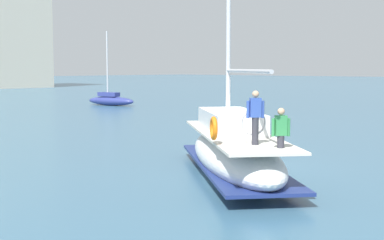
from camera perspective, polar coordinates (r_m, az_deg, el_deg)
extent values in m
plane|color=#38607A|center=(20.97, 5.82, -4.78)|extent=(400.00, 400.00, 0.00)
ellipsoid|color=white|center=(19.01, 4.40, -3.69)|extent=(7.94, 8.94, 1.40)
cube|color=navy|center=(19.06, 4.40, -4.63)|extent=(7.84, 8.81, 0.10)
cube|color=beige|center=(18.91, 4.42, -1.48)|extent=(7.49, 8.45, 0.08)
cube|color=white|center=(19.57, 4.00, -0.09)|extent=(4.04, 4.41, 0.70)
cylinder|color=#B7B7BC|center=(17.13, 5.63, 5.04)|extent=(3.75, 4.53, 0.12)
cylinder|color=silver|center=(23.18, 2.20, 1.07)|extent=(0.73, 0.62, 0.06)
torus|color=orange|center=(16.05, 2.25, -0.86)|extent=(0.55, 0.63, 0.70)
cylinder|color=#33333D|center=(16.07, 6.53, -1.14)|extent=(0.20, 0.20, 0.80)
cube|color=#3351AD|center=(16.00, 6.56, 1.28)|extent=(0.37, 0.36, 0.56)
sphere|color=tan|center=(15.98, 6.57, 2.67)|extent=(0.20, 0.20, 0.20)
cylinder|color=#3351AD|center=(15.96, 5.79, 1.09)|extent=(0.09, 0.09, 0.50)
cylinder|color=#3351AD|center=(16.06, 7.32, 1.11)|extent=(0.09, 0.09, 0.50)
cylinder|color=#33333D|center=(15.55, 9.13, -2.23)|extent=(0.20, 0.20, 0.35)
cube|color=#338C4C|center=(15.50, 9.16, -0.56)|extent=(0.37, 0.36, 0.56)
sphere|color=tan|center=(15.46, 9.18, 0.88)|extent=(0.20, 0.20, 0.20)
cylinder|color=#338C4C|center=(15.44, 8.37, -0.76)|extent=(0.09, 0.09, 0.50)
cylinder|color=#338C4C|center=(15.57, 9.93, -0.73)|extent=(0.09, 0.09, 0.50)
torus|color=silver|center=(16.28, 6.34, -0.28)|extent=(0.63, 0.53, 0.76)
ellipsoid|color=navy|center=(54.82, -8.35, 1.95)|extent=(2.43, 5.61, 0.88)
cube|color=navy|center=(54.96, -8.59, 2.63)|extent=(1.29, 2.31, 0.40)
cylinder|color=silver|center=(54.99, -8.74, 5.74)|extent=(0.14, 0.14, 6.37)
sphere|color=silver|center=(25.39, 6.42, -2.51)|extent=(0.73, 0.73, 0.73)
cylinder|color=black|center=(25.35, 6.42, -1.84)|extent=(0.04, 0.04, 0.60)
cube|color=beige|center=(110.43, -19.12, 9.98)|extent=(13.42, 13.72, 26.07)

